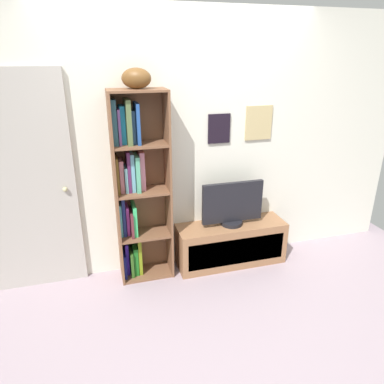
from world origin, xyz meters
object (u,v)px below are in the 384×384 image
at_px(football, 136,78).
at_px(door, 28,187).
at_px(television, 232,205).
at_px(bookshelf, 135,188).
at_px(tv_stand, 231,243).

relative_size(football, door, 0.13).
height_order(football, television, football).
height_order(bookshelf, tv_stand, bookshelf).
bearing_deg(football, bookshelf, 149.86).
xyz_separation_m(bookshelf, tv_stand, (0.95, -0.07, -0.70)).
xyz_separation_m(television, door, (-1.88, 0.16, 0.33)).
bearing_deg(tv_stand, bookshelf, 175.83).
xyz_separation_m(bookshelf, television, (0.95, -0.07, -0.26)).
distance_m(television, door, 1.92).
relative_size(bookshelf, tv_stand, 1.60).
bearing_deg(tv_stand, football, 177.78).
distance_m(football, tv_stand, 1.90).
bearing_deg(door, bookshelf, -5.35).
xyz_separation_m(bookshelf, football, (0.06, -0.03, 0.97)).
height_order(bookshelf, football, football).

